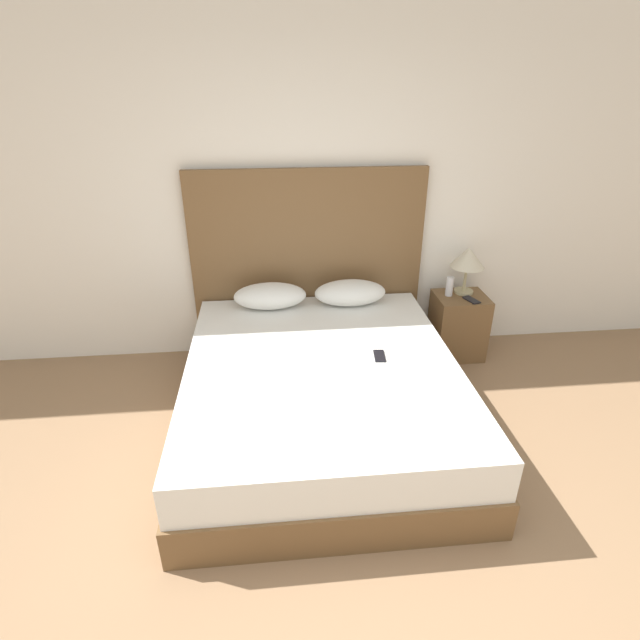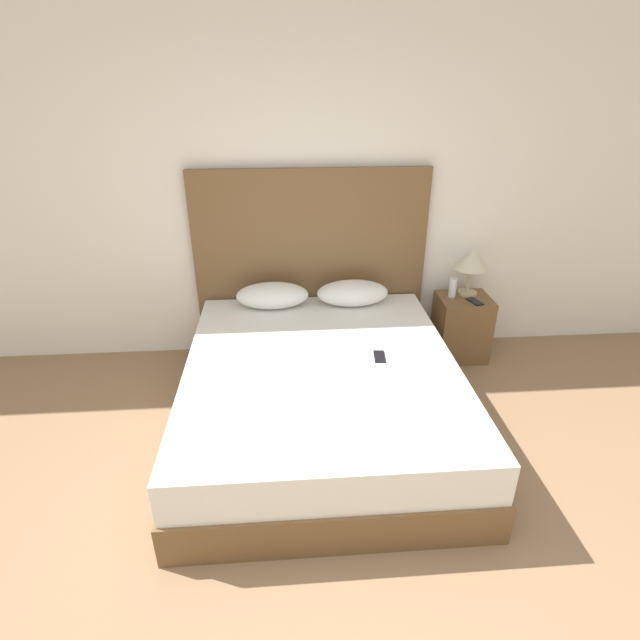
# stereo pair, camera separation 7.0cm
# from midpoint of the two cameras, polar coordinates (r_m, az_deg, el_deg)

# --- Properties ---
(wall_back) EXTENTS (10.00, 0.06, 2.70)m
(wall_back) POSITION_cam_midpoint_polar(r_m,az_deg,el_deg) (4.03, -2.40, 14.31)
(wall_back) COLOR white
(wall_back) RESTS_ON ground_plane
(bed) EXTENTS (1.79, 2.12, 0.51)m
(bed) POSITION_cam_midpoint_polar(r_m,az_deg,el_deg) (3.40, -0.41, -8.49)
(bed) COLOR brown
(bed) RESTS_ON ground_plane
(headboard) EXTENTS (1.88, 0.05, 1.55)m
(headboard) POSITION_cam_midpoint_polar(r_m,az_deg,el_deg) (4.12, -1.88, 6.27)
(headboard) COLOR brown
(headboard) RESTS_ON ground_plane
(pillow_left) EXTENTS (0.57, 0.29, 0.20)m
(pillow_left) POSITION_cam_midpoint_polar(r_m,az_deg,el_deg) (3.97, -6.23, 2.75)
(pillow_left) COLOR white
(pillow_left) RESTS_ON bed
(pillow_right) EXTENTS (0.57, 0.29, 0.20)m
(pillow_right) POSITION_cam_midpoint_polar(r_m,az_deg,el_deg) (4.01, 2.96, 3.13)
(pillow_right) COLOR white
(pillow_right) RESTS_ON bed
(phone_on_bed) EXTENTS (0.08, 0.16, 0.01)m
(phone_on_bed) POSITION_cam_midpoint_polar(r_m,az_deg,el_deg) (3.33, 6.21, -4.10)
(phone_on_bed) COLOR black
(phone_on_bed) RESTS_ON bed
(nightstand) EXTENTS (0.42, 0.37, 0.55)m
(nightstand) POSITION_cam_midpoint_polar(r_m,az_deg,el_deg) (4.37, 15.02, -0.62)
(nightstand) COLOR brown
(nightstand) RESTS_ON ground_plane
(table_lamp) EXTENTS (0.28, 0.28, 0.39)m
(table_lamp) POSITION_cam_midpoint_polar(r_m,az_deg,el_deg) (4.23, 16.09, 6.74)
(table_lamp) COLOR tan
(table_lamp) RESTS_ON nightstand
(phone_on_nightstand) EXTENTS (0.11, 0.16, 0.01)m
(phone_on_nightstand) POSITION_cam_midpoint_polar(r_m,az_deg,el_deg) (4.19, 16.46, 2.22)
(phone_on_nightstand) COLOR black
(phone_on_nightstand) RESTS_ON nightstand
(toiletry_bottle) EXTENTS (0.06, 0.06, 0.16)m
(toiletry_bottle) POSITION_cam_midpoint_polar(r_m,az_deg,el_deg) (4.22, 14.12, 3.76)
(toiletry_bottle) COLOR silver
(toiletry_bottle) RESTS_ON nightstand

